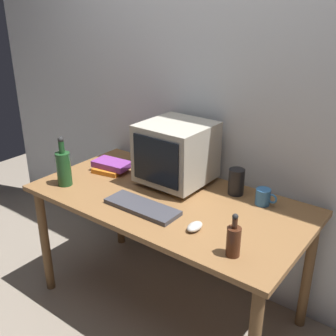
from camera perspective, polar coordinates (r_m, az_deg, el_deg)
name	(u,v)px	position (r m, az deg, el deg)	size (l,w,h in m)	color
ground_plane	(168,304)	(2.69, 0.00, -18.61)	(6.00, 6.00, 0.00)	gray
back_wall	(215,95)	(2.46, 6.62, 10.19)	(4.00, 0.08, 2.50)	silver
desk	(168,211)	(2.31, 0.00, -6.15)	(1.56, 0.80, 0.75)	olive
crt_monitor	(176,153)	(2.36, 1.17, 2.13)	(0.38, 0.39, 0.37)	#B2AD9E
keyboard	(142,207)	(2.15, -3.68, -5.49)	(0.42, 0.15, 0.02)	#3F3F47
computer_mouse	(195,227)	(1.96, 3.79, -8.23)	(0.06, 0.10, 0.04)	beige
bottle_tall	(64,167)	(2.45, -14.48, 0.11)	(0.09, 0.09, 0.30)	#1E4C23
bottle_short	(234,240)	(1.78, 9.22, -9.99)	(0.06, 0.06, 0.20)	#472314
book_stack	(111,166)	(2.61, -8.04, 0.26)	(0.25, 0.19, 0.07)	orange
mug	(264,197)	(2.23, 13.30, -3.98)	(0.12, 0.08, 0.09)	#3370B2
metal_canister	(236,182)	(2.31, 9.60, -1.91)	(0.09, 0.09, 0.15)	black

